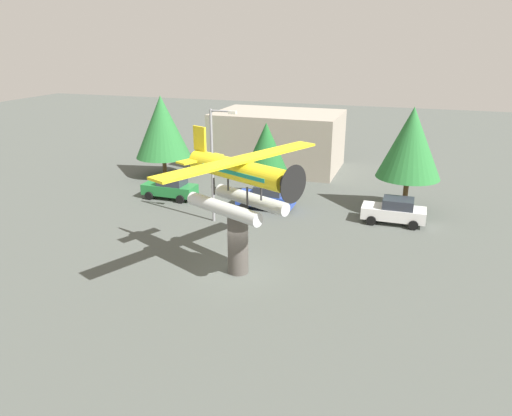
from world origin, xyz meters
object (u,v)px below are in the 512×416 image
object	(u,v)px
display_pedestal	(238,242)
car_mid_blue	(267,197)
car_near_green	(170,187)
tree_center_back	(411,143)
tree_east	(266,147)
floatplane_monument	(239,180)
streetlight_primary	(215,158)
tree_west	(162,127)
car_far_white	(395,211)
storefront_building	(278,140)

from	to	relation	value
display_pedestal	car_mid_blue	distance (m)	10.45
display_pedestal	car_near_green	size ratio (longest dim) A/B	0.84
tree_center_back	tree_east	bearing A→B (deg)	-177.15
floatplane_monument	car_mid_blue	bearing A→B (deg)	124.41
car_mid_blue	streetlight_primary	distance (m)	5.64
tree_center_back	car_near_green	bearing A→B (deg)	-171.40
display_pedestal	tree_west	xyz separation A→B (m)	(-13.12, 15.91, 2.72)
car_far_white	tree_west	world-z (taller)	tree_west
streetlight_primary	tree_center_back	distance (m)	13.62
car_mid_blue	tree_east	size ratio (longest dim) A/B	0.70
car_far_white	tree_east	world-z (taller)	tree_east
tree_east	tree_center_back	xyz separation A→B (m)	(10.35, 0.52, 0.90)
streetlight_primary	tree_east	distance (m)	5.92
storefront_building	tree_east	world-z (taller)	tree_east
storefront_building	streetlight_primary	bearing A→B (deg)	-89.79
car_near_green	car_mid_blue	bearing A→B (deg)	-179.37
tree_east	display_pedestal	bearing A→B (deg)	-79.32
display_pedestal	tree_east	bearing A→B (deg)	100.68
car_far_white	storefront_building	world-z (taller)	storefront_building
streetlight_primary	car_far_white	bearing A→B (deg)	16.80
floatplane_monument	tree_center_back	distance (m)	15.13
display_pedestal	floatplane_monument	xyz separation A→B (m)	(0.12, -0.05, 3.44)
storefront_building	car_mid_blue	bearing A→B (deg)	-77.78
floatplane_monument	tree_east	distance (m)	12.67
tree_west	tree_east	world-z (taller)	tree_west
car_mid_blue	floatplane_monument	bearing A→B (deg)	99.58
car_far_white	tree_west	distance (m)	21.68
car_far_white	storefront_building	size ratio (longest dim) A/B	0.36
car_mid_blue	car_far_white	bearing A→B (deg)	179.43
display_pedestal	storefront_building	bearing A→B (deg)	100.71
floatplane_monument	car_far_white	distance (m)	13.33
car_near_green	tree_east	world-z (taller)	tree_east
display_pedestal	car_near_green	bearing A→B (deg)	132.97
display_pedestal	car_far_white	size ratio (longest dim) A/B	0.84
streetlight_primary	storefront_building	bearing A→B (deg)	90.21
car_far_white	storefront_building	xyz separation A→B (m)	(-11.64, 11.81, 1.79)
floatplane_monument	car_near_green	world-z (taller)	floatplane_monument
car_mid_blue	tree_east	world-z (taller)	tree_east
display_pedestal	tree_west	world-z (taller)	tree_west
car_mid_blue	car_far_white	xyz separation A→B (m)	(9.10, -0.09, 0.00)
storefront_building	car_far_white	bearing A→B (deg)	-45.41
tree_center_back	tree_west	bearing A→B (deg)	171.75
display_pedestal	car_mid_blue	size ratio (longest dim) A/B	0.84
display_pedestal	floatplane_monument	world-z (taller)	floatplane_monument
car_near_green	car_far_white	distance (m)	16.97
display_pedestal	tree_center_back	size ratio (longest dim) A/B	0.47
display_pedestal	car_far_white	xyz separation A→B (m)	(7.48, 10.19, -0.89)
floatplane_monument	car_far_white	size ratio (longest dim) A/B	2.36
car_near_green	storefront_building	world-z (taller)	storefront_building
streetlight_primary	tree_east	bearing A→B (deg)	72.46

